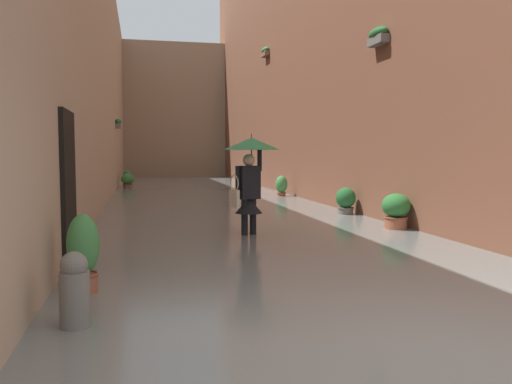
{
  "coord_description": "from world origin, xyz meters",
  "views": [
    {
      "loc": [
        2.1,
        3.37,
        1.65
      ],
      "look_at": [
        0.08,
        -5.79,
        0.93
      ],
      "focal_mm": 36.72,
      "sensor_mm": 36.0,
      "label": 1
    }
  ],
  "objects_px": {
    "person_wading": "(250,166)",
    "potted_plant_near_left": "(346,202)",
    "mooring_bollard": "(75,298)",
    "potted_plant_far_left": "(281,187)",
    "potted_plant_mid_right": "(128,181)",
    "potted_plant_near_right": "(127,179)",
    "potted_plant_mid_left": "(396,213)",
    "potted_plant_far_right": "(83,257)"
  },
  "relations": [
    {
      "from": "person_wading",
      "to": "potted_plant_near_left",
      "type": "relative_size",
      "value": 2.5
    },
    {
      "from": "person_wading",
      "to": "potted_plant_far_right",
      "type": "relative_size",
      "value": 1.99
    },
    {
      "from": "potted_plant_near_right",
      "to": "potted_plant_mid_left",
      "type": "height_order",
      "value": "potted_plant_mid_left"
    },
    {
      "from": "potted_plant_far_right",
      "to": "potted_plant_far_left",
      "type": "bearing_deg",
      "value": -114.89
    },
    {
      "from": "person_wading",
      "to": "potted_plant_mid_left",
      "type": "bearing_deg",
      "value": -178.09
    },
    {
      "from": "potted_plant_mid_right",
      "to": "potted_plant_near_left",
      "type": "xyz_separation_m",
      "value": [
        -5.41,
        11.16,
        0.02
      ]
    },
    {
      "from": "person_wading",
      "to": "potted_plant_near_right",
      "type": "distance_m",
      "value": 14.94
    },
    {
      "from": "person_wading",
      "to": "potted_plant_near_right",
      "type": "relative_size",
      "value": 2.38
    },
    {
      "from": "potted_plant_near_right",
      "to": "potted_plant_mid_left",
      "type": "distance_m",
      "value": 15.58
    },
    {
      "from": "person_wading",
      "to": "potted_plant_near_left",
      "type": "xyz_separation_m",
      "value": [
        -2.92,
        -2.61,
        -0.96
      ]
    },
    {
      "from": "person_wading",
      "to": "potted_plant_mid_right",
      "type": "xyz_separation_m",
      "value": [
        2.49,
        -13.77,
        -0.98
      ]
    },
    {
      "from": "potted_plant_near_right",
      "to": "potted_plant_far_left",
      "type": "height_order",
      "value": "potted_plant_far_left"
    },
    {
      "from": "person_wading",
      "to": "potted_plant_mid_left",
      "type": "xyz_separation_m",
      "value": [
        -2.95,
        -0.1,
        -0.94
      ]
    },
    {
      "from": "potted_plant_near_right",
      "to": "potted_plant_far_right",
      "type": "xyz_separation_m",
      "value": [
        0.04,
        18.17,
        0.06
      ]
    },
    {
      "from": "potted_plant_far_left",
      "to": "potted_plant_near_left",
      "type": "height_order",
      "value": "potted_plant_far_left"
    },
    {
      "from": "potted_plant_mid_right",
      "to": "potted_plant_near_left",
      "type": "distance_m",
      "value": 12.4
    },
    {
      "from": "potted_plant_mid_right",
      "to": "potted_plant_far_left",
      "type": "height_order",
      "value": "potted_plant_far_left"
    },
    {
      "from": "potted_plant_near_right",
      "to": "potted_plant_far_right",
      "type": "bearing_deg",
      "value": 89.88
    },
    {
      "from": "potted_plant_mid_left",
      "to": "mooring_bollard",
      "type": "height_order",
      "value": "potted_plant_mid_left"
    },
    {
      "from": "potted_plant_far_right",
      "to": "mooring_bollard",
      "type": "bearing_deg",
      "value": 92.08
    },
    {
      "from": "potted_plant_mid_right",
      "to": "mooring_bollard",
      "type": "xyz_separation_m",
      "value": [
        0.02,
        18.39,
        -0.02
      ]
    },
    {
      "from": "potted_plant_near_right",
      "to": "potted_plant_mid_left",
      "type": "relative_size",
      "value": 0.99
    },
    {
      "from": "mooring_bollard",
      "to": "potted_plant_mid_right",
      "type": "bearing_deg",
      "value": -90.06
    },
    {
      "from": "potted_plant_far_right",
      "to": "potted_plant_mid_right",
      "type": "bearing_deg",
      "value": -90.21
    },
    {
      "from": "mooring_bollard",
      "to": "potted_plant_near_left",
      "type": "bearing_deg",
      "value": -126.9
    },
    {
      "from": "potted_plant_far_right",
      "to": "potted_plant_mid_left",
      "type": "relative_size",
      "value": 1.18
    },
    {
      "from": "potted_plant_far_left",
      "to": "potted_plant_far_right",
      "type": "bearing_deg",
      "value": 65.11
    },
    {
      "from": "potted_plant_near_left",
      "to": "mooring_bollard",
      "type": "distance_m",
      "value": 9.05
    },
    {
      "from": "potted_plant_near_left",
      "to": "mooring_bollard",
      "type": "bearing_deg",
      "value": 53.1
    },
    {
      "from": "potted_plant_far_right",
      "to": "potted_plant_near_left",
      "type": "relative_size",
      "value": 1.26
    },
    {
      "from": "potted_plant_near_right",
      "to": "potted_plant_mid_left",
      "type": "xyz_separation_m",
      "value": [
        -5.46,
        14.6,
        0.0
      ]
    },
    {
      "from": "person_wading",
      "to": "potted_plant_near_right",
      "type": "height_order",
      "value": "person_wading"
    },
    {
      "from": "person_wading",
      "to": "potted_plant_far_left",
      "type": "xyz_separation_m",
      "value": [
        -2.78,
        -8.01,
        -0.93
      ]
    },
    {
      "from": "potted_plant_near_left",
      "to": "mooring_bollard",
      "type": "xyz_separation_m",
      "value": [
        5.43,
        7.23,
        -0.04
      ]
    },
    {
      "from": "potted_plant_mid_right",
      "to": "potted_plant_far_left",
      "type": "distance_m",
      "value": 7.8
    },
    {
      "from": "potted_plant_mid_right",
      "to": "potted_plant_far_right",
      "type": "bearing_deg",
      "value": 89.79
    },
    {
      "from": "potted_plant_mid_right",
      "to": "potted_plant_mid_left",
      "type": "xyz_separation_m",
      "value": [
        -5.44,
        13.67,
        0.05
      ]
    },
    {
      "from": "potted_plant_near_right",
      "to": "mooring_bollard",
      "type": "xyz_separation_m",
      "value": [
        -0.0,
        19.32,
        -0.06
      ]
    },
    {
      "from": "potted_plant_far_left",
      "to": "person_wading",
      "type": "bearing_deg",
      "value": 70.89
    },
    {
      "from": "potted_plant_near_left",
      "to": "potted_plant_far_left",
      "type": "bearing_deg",
      "value": -88.47
    },
    {
      "from": "potted_plant_mid_left",
      "to": "mooring_bollard",
      "type": "bearing_deg",
      "value": 40.88
    },
    {
      "from": "person_wading",
      "to": "potted_plant_near_left",
      "type": "height_order",
      "value": "person_wading"
    }
  ]
}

